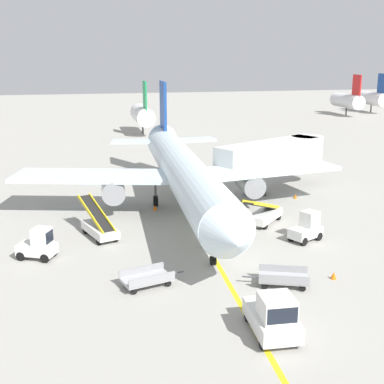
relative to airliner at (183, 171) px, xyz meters
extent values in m
plane|color=#9E9B93|center=(0.45, -11.85, -3.42)|extent=(300.00, 300.00, 0.00)
cube|color=yellow|center=(-0.03, -6.85, -3.41)|extent=(4.12, 79.92, 0.01)
cylinder|color=silver|center=(-0.03, -0.54, 0.03)|extent=(4.73, 30.12, 3.30)
cone|color=silver|center=(-0.80, -16.73, 0.03)|extent=(3.34, 2.55, 3.23)
cone|color=silver|center=(0.76, 15.84, 0.43)|extent=(3.27, 2.95, 3.14)
cube|color=silver|center=(7.53, 0.60, -0.37)|extent=(13.54, 6.44, 0.36)
cylinder|color=gray|center=(5.84, -0.32, -1.37)|extent=(2.05, 3.29, 1.90)
cube|color=silver|center=(-7.44, 1.31, -0.37)|extent=(13.69, 7.56, 0.36)
cylinder|color=gray|center=(-5.85, 0.23, -1.37)|extent=(2.05, 3.29, 1.90)
cube|color=navy|center=(0.64, 13.44, 4.08)|extent=(0.47, 4.01, 5.20)
cube|color=silver|center=(3.62, 12.90, 0.43)|extent=(5.38, 2.67, 0.24)
cube|color=silver|center=(-2.37, 13.18, 0.43)|extent=(5.52, 3.13, 0.24)
cylinder|color=#4C4C51|center=(-0.57, -12.03, -1.86)|extent=(0.20, 0.20, 3.12)
cylinder|color=black|center=(-0.57, -12.03, -3.14)|extent=(0.38, 0.58, 0.56)
cylinder|color=#4C4C51|center=(2.27, 1.35, -1.86)|extent=(0.20, 0.20, 3.12)
cylinder|color=black|center=(2.27, 1.35, -2.94)|extent=(0.40, 0.98, 0.96)
cylinder|color=#4C4C51|center=(-2.13, 1.56, -1.86)|extent=(0.20, 0.20, 3.12)
cylinder|color=black|center=(-2.13, 1.56, -2.94)|extent=(0.40, 0.98, 0.96)
cube|color=black|center=(-0.70, -14.73, 0.38)|extent=(2.85, 1.13, 0.60)
cube|color=silver|center=(9.21, 4.15, 0.18)|extent=(11.87, 7.76, 2.50)
cylinder|color=silver|center=(14.29, 6.74, 0.18)|extent=(3.20, 3.20, 2.50)
cylinder|color=#59595B|center=(7.61, 3.34, -2.24)|extent=(0.56, 0.56, 2.35)
cube|color=#333338|center=(7.61, 3.34, -3.17)|extent=(1.80, 1.40, 0.50)
cube|color=silver|center=(-0.01, -20.61, -2.72)|extent=(2.10, 3.70, 0.80)
cube|color=silver|center=(-0.04, -21.24, -1.77)|extent=(1.61, 1.70, 1.10)
cube|color=black|center=(-0.09, -22.01, -1.77)|extent=(1.43, 0.16, 0.77)
cylinder|color=black|center=(0.73, -21.91, -3.12)|extent=(0.25, 0.61, 0.60)
cylinder|color=black|center=(-0.88, -21.82, -3.12)|extent=(0.25, 0.61, 0.60)
cylinder|color=black|center=(0.87, -19.39, -3.12)|extent=(0.25, 0.61, 0.60)
cylinder|color=black|center=(-0.74, -19.30, -3.12)|extent=(0.25, 0.61, 0.60)
cube|color=silver|center=(6.93, -9.30, -2.77)|extent=(2.73, 2.24, 0.70)
cube|color=silver|center=(7.31, -9.12, -1.87)|extent=(1.43, 1.42, 1.10)
cube|color=black|center=(7.77, -8.88, -1.87)|extent=(0.51, 0.91, 0.77)
cylinder|color=black|center=(7.43, -8.43, -3.12)|extent=(0.63, 0.47, 0.60)
cylinder|color=black|center=(7.93, -9.42, -3.12)|extent=(0.63, 0.47, 0.60)
cylinder|color=black|center=(5.93, -9.19, -3.12)|extent=(0.63, 0.47, 0.60)
cylinder|color=black|center=(6.43, -10.18, -3.12)|extent=(0.63, 0.47, 0.60)
cube|color=silver|center=(-11.47, -8.52, -2.77)|extent=(2.72, 2.18, 0.70)
cube|color=silver|center=(-11.08, -8.69, -1.87)|extent=(1.42, 1.40, 1.10)
cube|color=black|center=(-10.62, -8.91, -1.87)|extent=(0.48, 0.92, 0.77)
cylinder|color=black|center=(-10.47, -8.36, -3.12)|extent=(0.64, 0.45, 0.60)
cylinder|color=black|center=(-10.93, -9.37, -3.12)|extent=(0.64, 0.45, 0.60)
cylinder|color=black|center=(-12.00, -7.66, -3.12)|extent=(0.64, 0.45, 0.60)
cylinder|color=black|center=(-12.46, -8.67, -3.12)|extent=(0.64, 0.45, 0.60)
cube|color=silver|center=(5.52, -4.90, -2.82)|extent=(3.72, 3.77, 0.60)
cylinder|color=black|center=(5.05, -6.29, -3.12)|extent=(0.58, 0.58, 0.60)
cylinder|color=black|center=(4.14, -5.41, -3.12)|extent=(0.58, 0.58, 0.60)
cylinder|color=black|center=(6.91, -4.39, -3.12)|extent=(0.58, 0.58, 0.60)
cylinder|color=black|center=(5.99, -3.50, -3.12)|extent=(0.58, 0.58, 0.60)
cube|color=black|center=(5.10, -5.33, -1.87)|extent=(4.13, 4.21, 1.76)
cube|color=yellow|center=(5.43, -5.64, -1.75)|extent=(3.56, 3.65, 1.84)
cube|color=yellow|center=(4.78, -5.01, -1.75)|extent=(3.56, 3.65, 1.84)
cube|color=silver|center=(-7.27, -5.36, -2.82)|extent=(2.66, 4.08, 0.60)
cylinder|color=black|center=(-8.31, -4.31, -3.12)|extent=(0.40, 0.64, 0.60)
cylinder|color=black|center=(-7.10, -3.90, -3.12)|extent=(0.40, 0.64, 0.60)
cylinder|color=black|center=(-7.44, -6.83, -3.12)|extent=(0.40, 0.64, 0.60)
cylinder|color=black|center=(-6.24, -6.41, -3.12)|extent=(0.40, 0.64, 0.60)
cube|color=black|center=(-7.47, -4.79, -1.87)|extent=(2.48, 5.02, 1.76)
cube|color=yellow|center=(-7.89, -4.94, -1.75)|extent=(1.71, 4.77, 1.84)
cube|color=yellow|center=(-7.04, -4.65, -1.75)|extent=(1.71, 4.77, 1.84)
cube|color=#A5A5A8|center=(2.56, -15.87, -2.98)|extent=(3.15, 2.38, 0.16)
cube|color=#4C4C51|center=(0.83, -15.22, -3.00)|extent=(0.87, 0.39, 0.08)
cylinder|color=#4C4C51|center=(0.40, -15.07, -3.00)|extent=(0.12, 0.12, 0.05)
cube|color=gray|center=(2.30, -16.57, -2.73)|extent=(2.64, 1.03, 0.50)
cube|color=gray|center=(2.82, -15.16, -2.73)|extent=(2.64, 1.03, 0.50)
cylinder|color=black|center=(1.37, -16.06, -3.24)|extent=(0.38, 0.24, 0.36)
cylinder|color=black|center=(1.78, -14.94, -3.24)|extent=(0.38, 0.24, 0.36)
cylinder|color=black|center=(3.33, -16.80, -3.24)|extent=(0.38, 0.24, 0.36)
cylinder|color=black|center=(3.75, -15.67, -3.24)|extent=(0.38, 0.24, 0.36)
cube|color=#A5A5A8|center=(-5.07, -14.23, -2.98)|extent=(3.10, 2.20, 0.16)
cube|color=#4C4C51|center=(-3.29, -13.73, -3.00)|extent=(0.89, 0.32, 0.08)
cylinder|color=#4C4C51|center=(-2.86, -13.61, -3.00)|extent=(0.12, 0.12, 0.05)
cube|color=gray|center=(-5.27, -13.51, -2.73)|extent=(2.71, 0.82, 0.50)
cube|color=gray|center=(-4.87, -14.95, -2.73)|extent=(2.71, 0.82, 0.50)
cylinder|color=black|center=(-4.22, -13.37, -3.24)|extent=(0.38, 0.21, 0.36)
cylinder|color=black|center=(-3.90, -14.52, -3.24)|extent=(0.38, 0.21, 0.36)
cylinder|color=black|center=(-6.24, -13.93, -3.24)|extent=(0.38, 0.21, 0.36)
cylinder|color=black|center=(-5.92, -15.09, -3.24)|extent=(0.38, 0.21, 0.36)
cylinder|color=#26262D|center=(-0.46, -8.97, -2.99)|extent=(0.24, 0.24, 0.85)
cube|color=orange|center=(-0.46, -8.97, -2.29)|extent=(0.36, 0.22, 0.56)
sphere|color=tan|center=(-0.46, -8.97, -1.90)|extent=(0.20, 0.20, 0.20)
sphere|color=yellow|center=(-0.46, -8.97, -1.84)|extent=(0.24, 0.24, 0.24)
cone|color=orange|center=(-10.85, -3.66, -3.20)|extent=(0.36, 0.36, 0.44)
cone|color=orange|center=(10.81, 1.22, -3.20)|extent=(0.36, 0.36, 0.44)
cone|color=orange|center=(-2.37, 0.40, -3.20)|extent=(0.36, 0.36, 0.44)
cone|color=orange|center=(-6.21, 4.52, -3.20)|extent=(0.36, 0.36, 0.44)
cone|color=orange|center=(5.82, -15.67, -3.20)|extent=(0.36, 0.36, 0.44)
cylinder|color=silver|center=(2.35, 44.54, -0.32)|extent=(3.00, 10.00, 3.00)
cylinder|color=#3F3F3F|center=(2.35, 44.54, -2.62)|extent=(0.30, 0.30, 1.60)
cube|color=#198C4C|center=(2.35, 41.04, 3.18)|extent=(0.24, 3.20, 4.40)
cylinder|color=silver|center=(49.20, 61.57, -0.32)|extent=(3.00, 10.00, 3.00)
cylinder|color=#3F3F3F|center=(49.20, 61.57, -2.62)|extent=(0.30, 0.30, 1.60)
cube|color=red|center=(49.20, 58.07, 3.18)|extent=(0.24, 3.20, 4.40)
cylinder|color=silver|center=(57.93, 66.05, -0.32)|extent=(3.00, 10.00, 3.00)
cylinder|color=#3F3F3F|center=(57.93, 66.05, -2.62)|extent=(0.30, 0.30, 1.60)
cube|color=navy|center=(57.93, 62.55, 3.18)|extent=(0.24, 3.20, 4.40)
camera|label=1|loc=(-8.51, -41.17, 9.41)|focal=48.12mm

